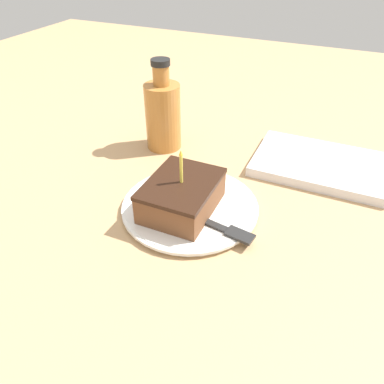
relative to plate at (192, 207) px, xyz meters
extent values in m
cube|color=tan|center=(0.00, -0.03, -0.03)|extent=(2.40, 2.40, 0.04)
cylinder|color=white|center=(0.00, 0.00, 0.00)|extent=(0.23, 0.23, 0.01)
cylinder|color=white|center=(0.00, 0.00, 0.00)|extent=(0.24, 0.24, 0.01)
cube|color=brown|center=(-0.01, -0.02, 0.03)|extent=(0.11, 0.14, 0.05)
cube|color=black|center=(-0.01, -0.02, 0.06)|extent=(0.11, 0.14, 0.01)
cylinder|color=#EAD84C|center=(-0.01, -0.02, 0.09)|extent=(0.01, 0.01, 0.05)
cone|color=yellow|center=(-0.01, -0.02, 0.12)|extent=(0.01, 0.01, 0.01)
cube|color=#262626|center=(0.01, -0.03, 0.01)|extent=(0.14, 0.03, 0.00)
cube|color=#262626|center=(0.10, -0.04, 0.01)|extent=(0.05, 0.03, 0.00)
cylinder|color=#B27233|center=(-0.15, 0.19, 0.06)|extent=(0.08, 0.08, 0.14)
cylinder|color=#B27233|center=(-0.15, 0.19, 0.15)|extent=(0.03, 0.03, 0.04)
cylinder|color=black|center=(-0.15, 0.19, 0.18)|extent=(0.04, 0.04, 0.01)
cube|color=silver|center=(0.18, 0.23, 0.00)|extent=(0.26, 0.18, 0.02)
camera|label=1|loc=(0.21, -0.47, 0.41)|focal=35.00mm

